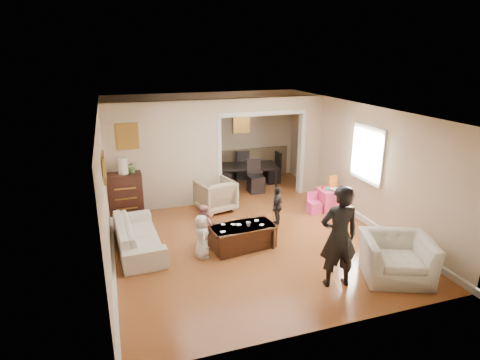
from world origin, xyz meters
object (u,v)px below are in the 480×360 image
object	(u,v)px
coffee_table	(243,236)
coffee_cup	(248,224)
child_kneel_b	(204,225)
play_table	(329,199)
child_toddler	(277,206)
sofa	(138,235)
table_lamp	(123,166)
adult_person	(339,237)
dining_table	(248,175)
armchair_back	(215,195)
dresser	(126,195)
armchair_front	(396,258)
cyan_cup	(328,189)
child_kneel_a	(202,237)

from	to	relation	value
coffee_table	coffee_cup	bearing A→B (deg)	-26.57
coffee_table	child_kneel_b	bearing A→B (deg)	156.80
play_table	child_toddler	xyz separation A→B (m)	(-1.58, -0.47, 0.20)
sofa	child_kneel_b	world-z (taller)	child_kneel_b
table_lamp	adult_person	world-z (taller)	adult_person
coffee_table	child_toddler	distance (m)	1.31
adult_person	child_kneel_b	world-z (taller)	adult_person
coffee_cup	dining_table	world-z (taller)	dining_table
play_table	dining_table	bearing A→B (deg)	117.94
armchair_back	child_kneel_b	size ratio (longest dim) A/B	0.97
dresser	table_lamp	xyz separation A→B (m)	(0.00, 0.00, 0.71)
dining_table	adult_person	size ratio (longest dim) A/B	0.95
adult_person	child_toddler	size ratio (longest dim) A/B	1.91
armchair_front	coffee_cup	size ratio (longest dim) A/B	11.97
table_lamp	child_kneel_b	size ratio (longest dim) A/B	0.42
play_table	adult_person	xyz separation A→B (m)	(-1.59, -2.95, 0.61)
sofa	play_table	world-z (taller)	sofa
armchair_back	child_toddler	size ratio (longest dim) A/B	0.92
adult_person	child_kneel_b	xyz separation A→B (m)	(-1.74, 2.03, -0.43)
armchair_front	coffee_table	xyz separation A→B (m)	(-2.13, 1.84, -0.13)
dresser	cyan_cup	distance (m)	4.74
coffee_cup	play_table	bearing A→B (deg)	26.67
child_kneel_a	child_kneel_b	world-z (taller)	child_kneel_b
dining_table	adult_person	bearing A→B (deg)	-84.04
sofa	coffee_table	world-z (taller)	sofa
coffee_cup	dining_table	distance (m)	3.87
cyan_cup	child_kneel_a	size ratio (longest dim) A/B	0.09
coffee_table	child_kneel_a	bearing A→B (deg)	-169.99
play_table	child_kneel_b	distance (m)	3.46
child_toddler	table_lamp	bearing A→B (deg)	-74.91
dining_table	child_toddler	xyz separation A→B (m)	(-0.32, -2.85, 0.16)
play_table	child_kneel_a	bearing A→B (deg)	-158.50
coffee_table	play_table	bearing A→B (deg)	24.90
child_kneel_a	child_kneel_b	size ratio (longest dim) A/B	0.98
sofa	dresser	bearing A→B (deg)	0.92
table_lamp	child_kneel_a	xyz separation A→B (m)	(1.23, -2.43, -0.81)
sofa	dining_table	world-z (taller)	same
child_kneel_b	child_toddler	size ratio (longest dim) A/B	0.95
armchair_back	cyan_cup	bearing A→B (deg)	147.55
dining_table	adult_person	xyz separation A→B (m)	(-0.33, -5.34, 0.58)
child_toddler	coffee_table	bearing A→B (deg)	-13.25
armchair_back	dining_table	size ratio (longest dim) A/B	0.51
armchair_front	child_kneel_a	xyz separation A→B (m)	(-2.98, 1.69, 0.06)
armchair_back	child_kneel_a	size ratio (longest dim) A/B	0.99
child_kneel_b	adult_person	bearing A→B (deg)	-168.28
play_table	child_kneel_a	xyz separation A→B (m)	(-3.48, -1.37, 0.16)
sofa	armchair_back	world-z (taller)	armchair_back
adult_person	child_toddler	xyz separation A→B (m)	(0.01, 2.48, -0.41)
dresser	child_kneel_b	bearing A→B (deg)	-55.23
sofa	child_kneel_b	size ratio (longest dim) A/B	2.29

